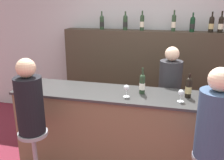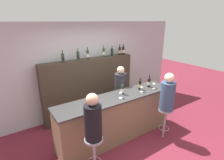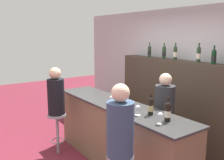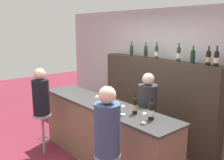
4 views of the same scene
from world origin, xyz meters
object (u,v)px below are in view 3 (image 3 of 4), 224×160
at_px(wine_bottle_counter_0, 126,98).
at_px(wine_glass_0, 112,98).
at_px(guest_seated_left, 56,94).
at_px(wine_glass_1, 138,108).
at_px(wine_bottle_backbar_4, 214,57).
at_px(wine_bottle_counter_1, 151,106).
at_px(wine_bottle_backbar_0, 149,51).
at_px(wine_glass_2, 160,116).
at_px(bar_stool_left, 57,124).
at_px(wine_bottle_backbar_3, 199,54).
at_px(wine_bottle_backbar_1, 164,52).
at_px(wine_bottle_backbar_2, 175,53).
at_px(guest_seated_right, 120,125).
at_px(wine_bottle_counter_2, 168,111).
at_px(bartender, 164,125).

distance_m(wine_bottle_counter_0, wine_glass_0, 0.22).
relative_size(wine_glass_0, guest_seated_left, 0.18).
bearing_deg(wine_glass_1, wine_bottle_backbar_4, 84.40).
height_order(wine_bottle_counter_0, wine_glass_0, wine_bottle_counter_0).
height_order(wine_bottle_backbar_4, guest_seated_left, wine_bottle_backbar_4).
distance_m(wine_bottle_counter_1, wine_bottle_backbar_0, 1.99).
relative_size(wine_glass_0, wine_glass_2, 1.00).
bearing_deg(wine_bottle_backbar_0, wine_bottle_counter_0, -56.12).
bearing_deg(bar_stool_left, wine_bottle_backbar_3, 54.18).
bearing_deg(wine_glass_2, wine_bottle_backbar_1, 132.44).
relative_size(wine_bottle_counter_1, wine_glass_0, 1.98).
relative_size(wine_bottle_backbar_0, guest_seated_left, 0.36).
bearing_deg(wine_glass_1, wine_bottle_backbar_1, 122.30).
xyz_separation_m(wine_glass_1, wine_glass_2, (0.41, -0.00, 0.01)).
distance_m(wine_bottle_backbar_4, guest_seated_left, 2.67).
bearing_deg(wine_bottle_backbar_2, wine_bottle_counter_0, -81.60).
relative_size(wine_glass_1, guest_seated_right, 0.17).
xyz_separation_m(wine_bottle_counter_0, bar_stool_left, (-1.10, -0.66, -0.61)).
bearing_deg(wine_bottle_backbar_1, guest_seated_left, -108.09).
height_order(wine_bottle_backbar_3, wine_bottle_backbar_4, wine_bottle_backbar_3).
bearing_deg(wine_glass_1, wine_bottle_counter_0, 161.02).
xyz_separation_m(wine_bottle_counter_1, wine_bottle_counter_2, (0.30, 0.00, 0.00)).
height_order(wine_bottle_backbar_1, wine_glass_2, wine_bottle_backbar_1).
bearing_deg(wine_bottle_backbar_1, wine_bottle_counter_1, -52.31).
bearing_deg(bartender, bar_stool_left, -140.67).
bearing_deg(wine_bottle_counter_2, guest_seated_left, -161.06).
bearing_deg(wine_glass_1, wine_bottle_backbar_3, 95.55).
bearing_deg(wine_glass_1, bar_stool_left, -161.76).
relative_size(wine_bottle_counter_0, wine_bottle_backbar_3, 0.98).
relative_size(wine_bottle_counter_1, bar_stool_left, 0.39).
relative_size(bar_stool_left, guest_seated_right, 0.87).
relative_size(wine_bottle_backbar_3, bartender, 0.21).
bearing_deg(wine_bottle_backbar_4, wine_bottle_counter_2, -79.26).
height_order(wine_glass_2, bartender, bartender).
relative_size(wine_bottle_counter_0, wine_bottle_counter_2, 1.03).
distance_m(wine_glass_2, bar_stool_left, 2.10).
relative_size(wine_bottle_counter_0, wine_bottle_backbar_0, 1.07).
xyz_separation_m(wine_bottle_backbar_3, wine_glass_2, (0.55, -1.44, -0.64)).
bearing_deg(guest_seated_right, wine_bottle_backbar_0, 129.26).
bearing_deg(guest_seated_right, wine_glass_1, 119.12).
distance_m(guest_seated_left, guest_seated_right, 1.83).
xyz_separation_m(wine_bottle_counter_0, guest_seated_left, (-1.10, -0.66, -0.06)).
relative_size(wine_bottle_backbar_4, wine_glass_0, 2.01).
xyz_separation_m(wine_bottle_backbar_1, wine_glass_1, (0.91, -1.44, -0.63)).
bearing_deg(guest_seated_right, wine_bottle_backbar_2, 115.26).
bearing_deg(wine_bottle_backbar_3, bartender, -89.07).
bearing_deg(guest_seated_left, wine_glass_2, 14.63).
distance_m(wine_bottle_backbar_3, wine_glass_0, 1.64).
xyz_separation_m(wine_bottle_backbar_3, wine_glass_1, (0.14, -1.44, -0.64)).
height_order(wine_bottle_backbar_0, wine_glass_2, wine_bottle_backbar_0).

